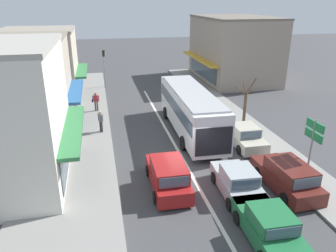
{
  "coord_description": "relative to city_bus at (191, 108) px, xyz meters",
  "views": [
    {
      "loc": [
        -4.77,
        -16.47,
        9.39
      ],
      "look_at": [
        -0.35,
        4.11,
        1.2
      ],
      "focal_mm": 35.0,
      "sensor_mm": 36.0,
      "label": 1
    }
  ],
  "objects": [
    {
      "name": "pedestrian_browsing_midblock",
      "position": [
        -6.56,
        1.11,
        -0.81
      ],
      "size": [
        0.38,
        0.49,
        1.63
      ],
      "color": "#333338",
      "rests_on": "sidewalk_left"
    },
    {
      "name": "building_right_far",
      "position": [
        9.8,
        15.83,
        1.87
      ],
      "size": [
        8.7,
        12.22,
        7.5
      ],
      "color": "gray",
      "rests_on": "ground"
    },
    {
      "name": "traffic_light_downstreet",
      "position": [
        -5.77,
        14.74,
        0.97
      ],
      "size": [
        0.33,
        0.24,
        4.2
      ],
      "color": "gray",
      "rests_on": "ground"
    },
    {
      "name": "wagon_behind_bus_near",
      "position": [
        -3.29,
        -7.32,
        -1.14
      ],
      "size": [
        2.0,
        4.53,
        1.58
      ],
      "color": "maroon",
      "rests_on": "ground"
    },
    {
      "name": "sedan_queue_gap_filler",
      "position": [
        -0.09,
        -12.2,
        -1.22
      ],
      "size": [
        2.0,
        4.25,
        1.47
      ],
      "color": "#1E6638",
      "rests_on": "ground"
    },
    {
      "name": "shopfront_mid_block",
      "position": [
        -11.86,
        3.7,
        1.57
      ],
      "size": [
        7.22,
        7.72,
        6.91
      ],
      "color": "#B2A38E",
      "rests_on": "ground"
    },
    {
      "name": "pedestrian_with_handbag_near",
      "position": [
        -6.87,
        6.19,
        -0.81
      ],
      "size": [
        0.65,
        0.25,
        1.63
      ],
      "color": "#4C4742",
      "rests_on": "sidewalk_left"
    },
    {
      "name": "kerb_right",
      "position": [
        4.52,
        0.42,
        -1.82
      ],
      "size": [
        2.8,
        44.0,
        0.12
      ],
      "primitive_type": "cube",
      "color": "gray",
      "rests_on": "ground"
    },
    {
      "name": "sedan_queue_far_back",
      "position": [
        0.07,
        -8.67,
        -1.22
      ],
      "size": [
        2.05,
        4.28,
        1.47
      ],
      "color": "#9EA3A8",
      "rests_on": "ground"
    },
    {
      "name": "sidewalk_left",
      "position": [
        -8.48,
        0.42,
        -1.81
      ],
      "size": [
        5.2,
        44.0,
        0.14
      ],
      "primitive_type": "cube",
      "color": "gray",
      "rests_on": "ground"
    },
    {
      "name": "lane_centre_line",
      "position": [
        -1.68,
        -1.58,
        -1.88
      ],
      "size": [
        0.2,
        28.0,
        0.01
      ],
      "primitive_type": "cube",
      "color": "silver",
      "rests_on": "ground"
    },
    {
      "name": "street_tree_right",
      "position": [
        4.43,
        0.28,
        -0.18
      ],
      "size": [
        1.7,
        1.45,
        3.84
      ],
      "color": "brown",
      "rests_on": "ground"
    },
    {
      "name": "city_bus",
      "position": [
        0.0,
        0.0,
        0.0
      ],
      "size": [
        2.91,
        10.91,
        3.23
      ],
      "color": "silver",
      "rests_on": "ground"
    },
    {
      "name": "ground_plane",
      "position": [
        -1.68,
        -5.58,
        -1.88
      ],
      "size": [
        140.0,
        140.0,
        0.0
      ],
      "primitive_type": "plane",
      "color": "#3F3F42"
    },
    {
      "name": "shopfront_far_end",
      "position": [
        -11.86,
        11.63,
        1.52
      ],
      "size": [
        7.71,
        7.46,
        6.8
      ],
      "color": "beige",
      "rests_on": "ground"
    },
    {
      "name": "parked_wagon_kerb_front",
      "position": [
        2.76,
        -8.73,
        -1.14
      ],
      "size": [
        2.06,
        4.56,
        1.58
      ],
      "color": "#561E19",
      "rests_on": "ground"
    },
    {
      "name": "directional_road_sign",
      "position": [
        4.27,
        -8.29,
        0.82
      ],
      "size": [
        0.1,
        1.4,
        3.6
      ],
      "color": "gray",
      "rests_on": "ground"
    },
    {
      "name": "parked_sedan_kerb_second",
      "position": [
        2.93,
        -3.12,
        -1.22
      ],
      "size": [
        1.94,
        4.22,
        1.47
      ],
      "color": "#B7B29E",
      "rests_on": "ground"
    }
  ]
}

